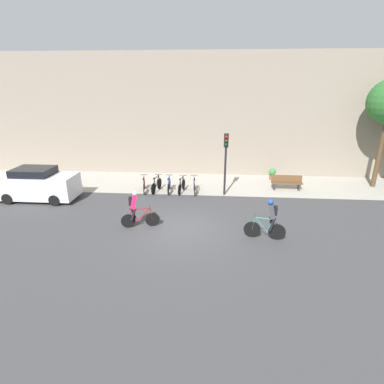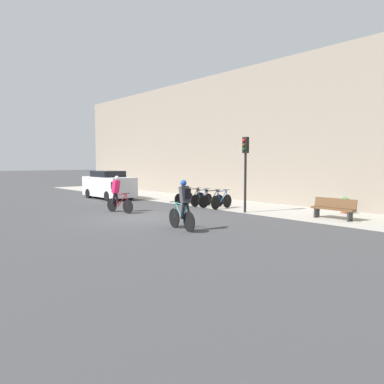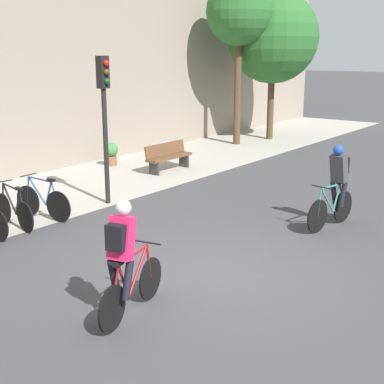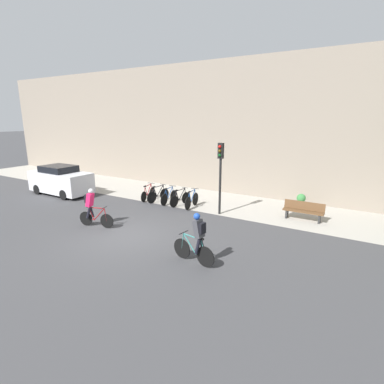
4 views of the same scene
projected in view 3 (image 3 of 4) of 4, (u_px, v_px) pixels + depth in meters
The scene contains 10 objects.
ground at pixel (216, 274), 9.17m from camera, with size 200.00×200.00×0.00m, color #3D3D3F.
cyclist_pink at pixel (125, 257), 7.40m from camera, with size 1.72×0.59×1.77m.
cyclist_grey at pixel (336, 184), 11.53m from camera, with size 1.73×0.51×1.80m.
parked_bike_3 at pixel (14, 210), 11.56m from camera, with size 0.46×1.65×0.97m.
parked_bike_4 at pixel (43, 201), 12.16m from camera, with size 0.46×1.68×0.99m.
traffic_light_pole at pixel (104, 103), 12.88m from camera, with size 0.26×0.30×3.62m.
bench at pixel (168, 156), 17.11m from camera, with size 1.88×0.44×0.89m.
street_tree_0 at pixel (273, 37), 22.43m from camera, with size 3.84×3.84×6.23m.
street_tree_1 at pixel (239, 13), 20.91m from camera, with size 2.63×2.63×6.56m.
potted_plant at pixel (111, 153), 17.91m from camera, with size 0.48×0.48×0.78m.
Camera 3 is at (-7.04, -4.81, 3.70)m, focal length 50.00 mm.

